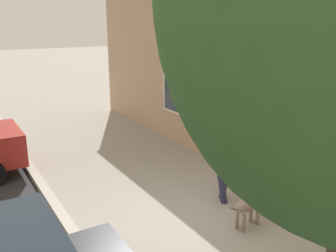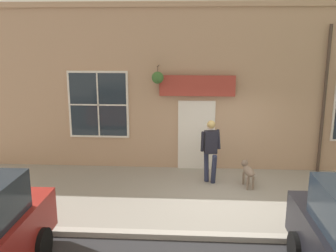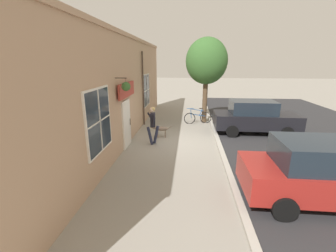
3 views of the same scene
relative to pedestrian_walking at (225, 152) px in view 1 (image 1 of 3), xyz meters
The scene contains 4 objects.
ground_plane 1.54m from the pedestrian_walking, 19.64° to the left, with size 90.00×90.00×0.00m, color gray.
storefront_facade 1.94m from the pedestrian_walking, 164.16° to the left, with size 0.95×18.00×4.91m.
pedestrian_walking is the anchor object (origin of this frame).
dog_on_leash 1.21m from the pedestrian_walking, 77.91° to the left, with size 1.05×0.34×0.65m.
Camera 1 is at (3.54, 5.00, 3.58)m, focal length 40.00 mm.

